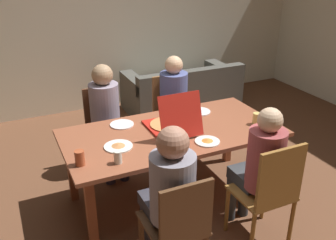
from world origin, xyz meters
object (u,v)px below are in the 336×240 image
person_1 (169,188)px  chair_2 (104,126)px  chair_0 (270,190)px  chair_3 (170,111)px  person_0 (260,164)px  dining_table (172,138)px  person_3 (176,100)px  plate_0 (199,112)px  couch (182,92)px  drinking_glass_2 (118,157)px  person_2 (106,112)px  plate_1 (207,141)px  drinking_glass_0 (256,119)px  chair_1 (178,227)px  plate_2 (118,146)px  plate_3 (122,124)px  drinking_glass_1 (80,158)px  pizza_box_0 (171,124)px

person_1 → chair_2: (0.00, 1.72, -0.24)m
chair_0 → chair_3: size_ratio=1.04×
person_0 → dining_table: bearing=118.5°
person_1 → chair_3: person_1 is taller
person_1 → person_3: (0.83, 1.60, -0.02)m
plate_0 → couch: plate_0 is taller
dining_table → drinking_glass_2: bearing=-152.0°
chair_3 → person_3: (0.00, -0.15, 0.20)m
person_2 → couch: 2.05m
plate_0 → plate_1: (-0.26, -0.62, 0.00)m
chair_3 → drinking_glass_0: 1.23m
dining_table → person_0: size_ratio=1.67×
drinking_glass_2 → chair_1: bearing=-69.5°
plate_2 → couch: size_ratio=0.15×
person_3 → plate_3: (-0.81, -0.46, 0.04)m
drinking_glass_1 → couch: size_ratio=0.07×
chair_1 → chair_3: chair_3 is taller
drinking_glass_0 → couch: drinking_glass_0 is taller
dining_table → drinking_glass_0: size_ratio=17.83×
plate_1 → drinking_glass_0: drinking_glass_0 is taller
person_0 → drinking_glass_2: size_ratio=11.42×
drinking_glass_0 → plate_3: bearing=156.3°
person_0 → person_1: person_1 is taller
person_0 → drinking_glass_2: (-1.06, 0.43, 0.09)m
person_0 → drinking_glass_2: person_0 is taller
person_3 → couch: size_ratio=0.71×
person_1 → chair_2: person_1 is taller
chair_0 → dining_table: bearing=114.2°
person_3 → drinking_glass_1: person_3 is taller
chair_3 → couch: 1.34m
dining_table → plate_0: (0.45, 0.29, 0.08)m
couch → dining_table: bearing=-119.2°
chair_0 → person_1: bearing=171.7°
plate_3 → drinking_glass_0: size_ratio=2.02×
dining_table → chair_2: 1.02m
person_0 → chair_3: (0.00, 1.70, -0.20)m
person_3 → plate_3: person_3 is taller
person_0 → chair_1: (-0.83, -0.19, -0.22)m
plate_1 → plate_3: plate_1 is taller
chair_1 → chair_2: 1.87m
chair_0 → drinking_glass_0: 0.87m
drinking_glass_2 → person_2: bearing=78.4°
person_2 → person_0: bearing=-61.8°
chair_0 → chair_2: 2.02m
drinking_glass_1 → drinking_glass_2: (0.28, -0.10, -0.01)m
chair_3 → pizza_box_0: size_ratio=1.79×
dining_table → plate_2: plate_2 is taller
chair_2 → person_3: 0.87m
chair_0 → person_3: size_ratio=0.80×
pizza_box_0 → plate_3: bearing=144.6°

